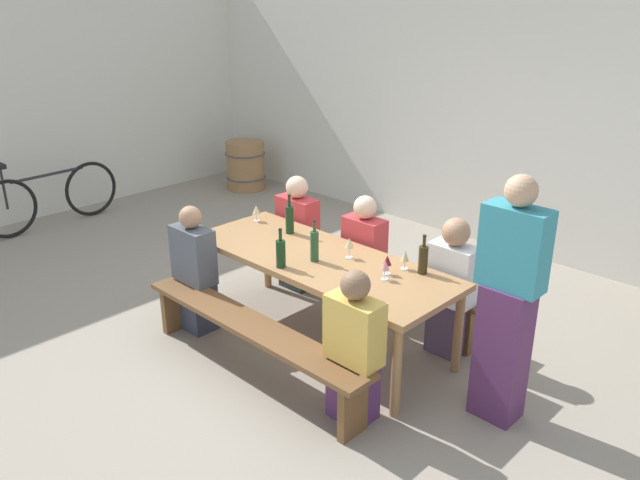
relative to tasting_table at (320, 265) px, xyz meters
The scene contains 23 objects.
ground_plane 0.68m from the tasting_table, ahead, with size 24.00×24.00×0.00m, color gray.
back_wall 3.14m from the tasting_table, 90.00° to the left, with size 14.00×0.20×3.20m, color silver.
side_wall 4.91m from the tasting_table, behind, with size 0.20×6.41×3.20m, color silver.
tasting_table is the anchor object (origin of this frame).
bench_near 0.81m from the tasting_table, 90.00° to the right, with size 2.23×0.30×0.45m.
bench_far 0.81m from the tasting_table, 90.00° to the left, with size 2.23×0.30×0.45m.
wine_bottle_0 0.85m from the tasting_table, 22.83° to the left, with size 0.07×0.07×0.31m.
wine_bottle_1 0.64m from the tasting_table, 159.91° to the left, with size 0.07×0.07×0.35m.
wine_bottle_2 0.22m from the tasting_table, 78.70° to the right, with size 0.07×0.07×0.34m.
wine_bottle_3 0.40m from the tasting_table, 104.37° to the right, with size 0.08×0.08×0.32m.
wine_glass_0 0.71m from the tasting_table, 24.88° to the left, with size 0.06×0.06×0.16m.
wine_glass_1 0.66m from the tasting_table, ahead, with size 0.06×0.06×0.16m.
wine_glass_2 0.62m from the tasting_table, 11.77° to the left, with size 0.07×0.07×0.15m.
wine_glass_3 0.30m from the tasting_table, 42.34° to the left, with size 0.07×0.07×0.17m.
wine_glass_4 1.05m from the tasting_table, 168.57° to the left, with size 0.07×0.07×0.15m.
seated_guest_near_0 1.09m from the tasting_table, 146.83° to the right, with size 0.40×0.24×1.11m.
seated_guest_near_1 1.07m from the tasting_table, 33.73° to the right, with size 0.39×0.24×1.10m.
seated_guest_far_0 1.06m from the tasting_table, 145.92° to the left, with size 0.41×0.24×1.13m.
seated_guest_far_1 0.61m from the tasting_table, 93.49° to the left, with size 0.37×0.24×1.12m.
seated_guest_far_2 1.05m from the tasting_table, 34.26° to the left, with size 0.38×0.24×1.15m.
standing_host 1.59m from the tasting_table, ahead, with size 0.42×0.24×1.72m.
wine_barrel 4.49m from the tasting_table, 148.09° to the left, with size 0.58×0.58×0.70m.
parked_bicycle_0 4.30m from the tasting_table, behind, with size 0.20×1.77×0.90m.
Camera 1 is at (3.26, -3.37, 2.77)m, focal length 35.85 mm.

